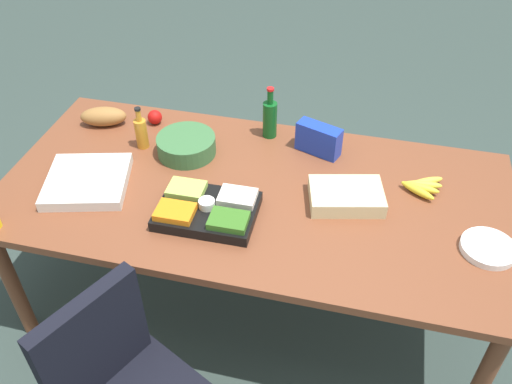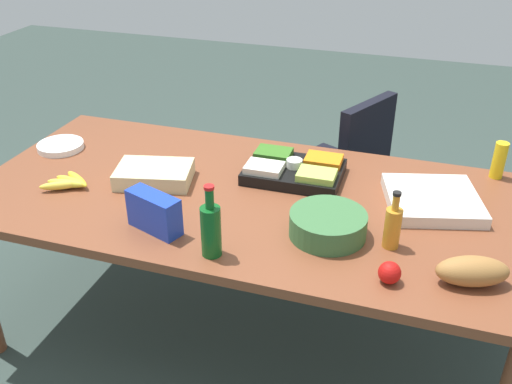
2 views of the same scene
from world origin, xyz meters
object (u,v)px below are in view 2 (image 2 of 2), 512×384
(wine_bottle, at_px, (211,229))
(pizza_box, at_px, (432,200))
(office_chair, at_px, (337,187))
(sheet_cake, at_px, (154,174))
(mustard_bottle, at_px, (499,160))
(chip_bag_blue, at_px, (154,212))
(conference_table, at_px, (246,208))
(dressing_bottle, at_px, (393,226))
(veggie_tray, at_px, (294,170))
(apple_red, at_px, (390,273))
(banana_bunch, at_px, (69,182))
(salad_bowl, at_px, (328,225))
(paper_plate_stack, at_px, (61,146))
(bread_loaf, at_px, (472,271))

(wine_bottle, bearing_deg, pizza_box, -140.70)
(office_chair, bearing_deg, sheet_cake, 55.84)
(pizza_box, relative_size, mustard_bottle, 2.18)
(wine_bottle, bearing_deg, chip_bag_blue, -17.47)
(sheet_cake, bearing_deg, conference_table, -177.72)
(mustard_bottle, bearing_deg, dressing_bottle, 60.91)
(office_chair, xyz_separation_m, veggie_tray, (0.08, 0.73, 0.45))
(conference_table, height_order, dressing_bottle, dressing_bottle)
(apple_red, height_order, chip_bag_blue, chip_bag_blue)
(apple_red, distance_m, banana_bunch, 1.40)
(salad_bowl, bearing_deg, conference_table, -27.17)
(wine_bottle, bearing_deg, salad_bowl, -146.04)
(paper_plate_stack, relative_size, chip_bag_blue, 1.00)
(pizza_box, height_order, salad_bowl, salad_bowl)
(sheet_cake, distance_m, paper_plate_stack, 0.61)
(veggie_tray, bearing_deg, paper_plate_stack, 3.33)
(paper_plate_stack, height_order, wine_bottle, wine_bottle)
(office_chair, height_order, bread_loaf, office_chair)
(dressing_bottle, height_order, salad_bowl, dressing_bottle)
(office_chair, xyz_separation_m, apple_red, (-0.41, 1.35, 0.46))
(veggie_tray, bearing_deg, chip_bag_blue, 55.72)
(conference_table, distance_m, wine_bottle, 0.48)
(paper_plate_stack, distance_m, banana_bunch, 0.42)
(dressing_bottle, height_order, mustard_bottle, dressing_bottle)
(sheet_cake, bearing_deg, apple_red, 159.50)
(pizza_box, bearing_deg, chip_bag_blue, 12.06)
(veggie_tray, xyz_separation_m, pizza_box, (-0.59, 0.06, -0.01))
(office_chair, bearing_deg, banana_bunch, 48.96)
(bread_loaf, bearing_deg, sheet_cake, -13.69)
(veggie_tray, distance_m, apple_red, 0.79)
(conference_table, distance_m, mustard_bottle, 1.13)
(banana_bunch, distance_m, chip_bag_blue, 0.54)
(salad_bowl, bearing_deg, paper_plate_stack, -13.82)
(bread_loaf, distance_m, apple_red, 0.27)
(sheet_cake, xyz_separation_m, wine_bottle, (-0.44, 0.43, 0.07))
(sheet_cake, bearing_deg, wine_bottle, 135.82)
(apple_red, bearing_deg, wine_bottle, 3.12)
(veggie_tray, distance_m, mustard_bottle, 0.90)
(conference_table, xyz_separation_m, banana_bunch, (0.74, 0.18, 0.09))
(veggie_tray, bearing_deg, wine_bottle, 78.97)
(wine_bottle, relative_size, mustard_bottle, 1.67)
(salad_bowl, bearing_deg, apple_red, 139.79)
(veggie_tray, distance_m, banana_bunch, 0.97)
(wine_bottle, bearing_deg, conference_table, -86.88)
(conference_table, distance_m, dressing_bottle, 0.67)
(office_chair, relative_size, chip_bag_blue, 4.17)
(sheet_cake, height_order, pizza_box, sheet_cake)
(mustard_bottle, bearing_deg, bread_loaf, 82.56)
(mustard_bottle, xyz_separation_m, chip_bag_blue, (1.24, 0.85, -0.01))
(conference_table, xyz_separation_m, bread_loaf, (-0.89, 0.34, 0.12))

